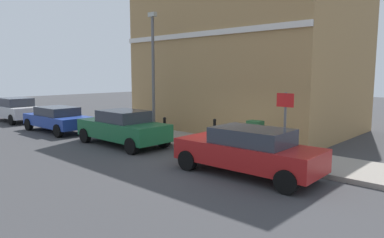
# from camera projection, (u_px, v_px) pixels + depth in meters

# --- Properties ---
(ground) EXTENTS (80.00, 80.00, 0.00)m
(ground) POSITION_uv_depth(u_px,v_px,m) (212.00, 162.00, 12.17)
(ground) COLOR #38383A
(sidewalk) EXTENTS (2.49, 30.00, 0.15)m
(sidewalk) POSITION_uv_depth(u_px,v_px,m) (145.00, 133.00, 17.63)
(sidewalk) COLOR gray
(sidewalk) RESTS_ON ground
(corner_building) EXTENTS (7.79, 10.63, 8.64)m
(corner_building) POSITION_uv_depth(u_px,v_px,m) (249.00, 50.00, 18.96)
(corner_building) COLOR #9E7A4C
(corner_building) RESTS_ON ground
(car_red) EXTENTS (1.90, 4.51, 1.45)m
(car_red) POSITION_uv_depth(u_px,v_px,m) (248.00, 150.00, 10.49)
(car_red) COLOR maroon
(car_red) RESTS_ON ground
(car_green) EXTENTS (1.85, 4.43, 1.50)m
(car_green) POSITION_uv_depth(u_px,v_px,m) (123.00, 127.00, 14.90)
(car_green) COLOR #195933
(car_green) RESTS_ON ground
(car_blue) EXTENTS (1.92, 4.33, 1.31)m
(car_blue) POSITION_uv_depth(u_px,v_px,m) (57.00, 118.00, 18.36)
(car_blue) COLOR navy
(car_blue) RESTS_ON ground
(car_silver) EXTENTS (1.85, 4.22, 1.51)m
(car_silver) POSITION_uv_depth(u_px,v_px,m) (15.00, 109.00, 22.26)
(car_silver) COLOR #B7B7BC
(car_silver) RESTS_ON ground
(utility_cabinet) EXTENTS (0.46, 0.61, 1.15)m
(utility_cabinet) POSITION_uv_depth(u_px,v_px,m) (255.00, 137.00, 13.12)
(utility_cabinet) COLOR #1E4C28
(utility_cabinet) RESTS_ON sidewalk
(bollard_near_cabinet) EXTENTS (0.14, 0.14, 1.04)m
(bollard_near_cabinet) POSITION_uv_depth(u_px,v_px,m) (214.00, 130.00, 14.56)
(bollard_near_cabinet) COLOR black
(bollard_near_cabinet) RESTS_ON sidewalk
(bollard_far_kerb) EXTENTS (0.14, 0.14, 1.04)m
(bollard_far_kerb) POSITION_uv_depth(u_px,v_px,m) (165.00, 128.00, 15.10)
(bollard_far_kerb) COLOR black
(bollard_far_kerb) RESTS_ON sidewalk
(street_sign) EXTENTS (0.08, 0.60, 2.30)m
(street_sign) POSITION_uv_depth(u_px,v_px,m) (285.00, 117.00, 11.23)
(street_sign) COLOR #59595B
(street_sign) RESTS_ON sidewalk
(lamppost) EXTENTS (0.20, 0.44, 5.72)m
(lamppost) POSITION_uv_depth(u_px,v_px,m) (153.00, 68.00, 16.71)
(lamppost) COLOR #59595B
(lamppost) RESTS_ON sidewalk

